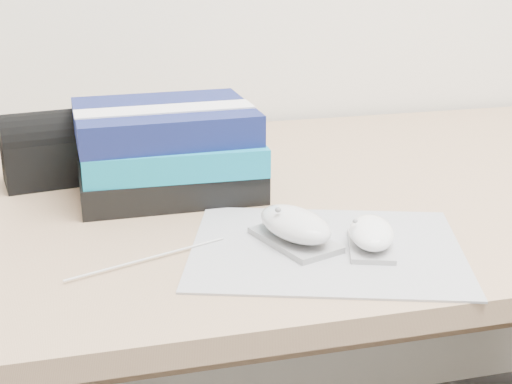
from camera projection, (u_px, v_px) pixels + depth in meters
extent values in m
cube|color=#A47C5B|center=(290.00, 196.00, 1.09)|extent=(1.60, 0.80, 0.03)
cube|color=#A47C5B|center=(238.00, 294.00, 1.57)|extent=(1.52, 0.03, 0.35)
cube|color=gray|center=(326.00, 248.00, 0.87)|extent=(0.39, 0.34, 0.00)
cube|color=gray|center=(295.00, 240.00, 0.88)|extent=(0.10, 0.13, 0.01)
ellipsoid|color=silver|center=(295.00, 224.00, 0.87)|extent=(0.10, 0.13, 0.03)
ellipsoid|color=gray|center=(278.00, 210.00, 0.86)|extent=(0.01, 0.01, 0.01)
cube|color=#A2A2A5|center=(371.00, 246.00, 0.87)|extent=(0.08, 0.11, 0.01)
ellipsoid|color=white|center=(372.00, 232.00, 0.86)|extent=(0.08, 0.11, 0.03)
ellipsoid|color=gray|center=(355.00, 221.00, 0.85)|extent=(0.01, 0.01, 0.01)
cylinder|color=silver|center=(148.00, 258.00, 0.84)|extent=(0.20, 0.07, 0.00)
cube|color=black|center=(168.00, 176.00, 1.07)|extent=(0.26, 0.21, 0.04)
cube|color=#1088AE|center=(171.00, 150.00, 1.05)|extent=(0.26, 0.21, 0.04)
cube|color=navy|center=(164.00, 121.00, 1.04)|extent=(0.26, 0.21, 0.04)
cube|color=white|center=(165.00, 109.00, 1.01)|extent=(0.26, 0.06, 0.00)
cube|color=black|center=(45.00, 161.00, 1.09)|extent=(0.14, 0.10, 0.07)
cylinder|color=black|center=(43.00, 139.00, 1.08)|extent=(0.14, 0.10, 0.09)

